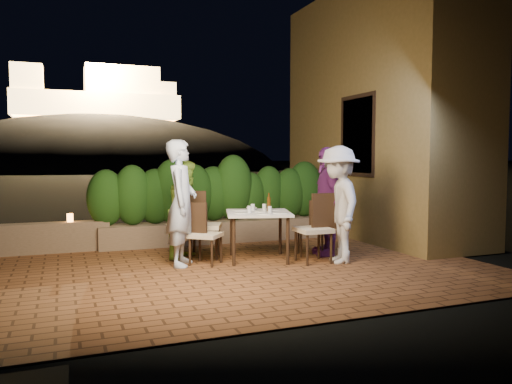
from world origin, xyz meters
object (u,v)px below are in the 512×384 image
diner_blue (182,203)px  diner_green (187,209)px  beer_bottle (269,202)px  chair_left_front (206,234)px  dining_table (258,236)px  chair_right_back (310,228)px  parapet_lamp (70,218)px  bowl (252,209)px  chair_left_back (205,224)px  diner_purple (327,201)px  diner_white (338,204)px  chair_right_front (313,228)px

diner_blue → diner_green: diner_blue is taller
beer_bottle → chair_left_front: 1.12m
dining_table → chair_right_back: (0.92, 0.03, 0.07)m
diner_green → parapet_lamp: diner_green is taller
dining_table → parapet_lamp: bearing=146.2°
beer_bottle → bowl: bearing=121.7°
chair_left_back → diner_purple: diner_purple is taller
diner_white → dining_table: bearing=-107.2°
chair_left_back → diner_white: (1.78, -1.07, 0.35)m
bowl → diner_blue: bearing=-168.2°
chair_left_back → chair_right_front: chair_left_back is taller
diner_green → diner_purple: (2.18, -0.59, 0.11)m
chair_right_back → parapet_lamp: chair_right_back is taller
dining_table → beer_bottle: beer_bottle is taller
diner_purple → dining_table: bearing=-79.8°
dining_table → diner_blue: size_ratio=0.52×
bowl → chair_left_back: (-0.73, 0.17, -0.24)m
dining_table → chair_left_back: chair_left_back is taller
chair_right_back → diner_blue: diner_blue is taller
chair_right_front → chair_right_back: size_ratio=1.17×
diner_white → diner_purple: bearing=-179.4°
bowl → diner_green: bearing=165.4°
dining_table → diner_green: bearing=150.9°
beer_bottle → chair_left_front: size_ratio=0.31×
parapet_lamp → chair_left_back: bearing=-34.4°
diner_purple → chair_left_back: bearing=-92.7°
bowl → chair_left_back: bearing=167.1°
chair_left_front → chair_right_front: chair_right_front is taller
chair_left_back → diner_blue: (-0.47, -0.42, 0.39)m
dining_table → parapet_lamp: dining_table is taller
dining_table → diner_green: size_ratio=0.62×
chair_right_back → diner_green: 2.01m
diner_purple → diner_green: bearing=-93.3°
beer_bottle → diner_blue: 1.37m
chair_left_front → bowl: bearing=60.0°
dining_table → diner_white: diner_white is taller
chair_right_front → diner_white: bearing=159.0°
bowl → chair_left_front: chair_left_front is taller
beer_bottle → chair_right_front: 0.81m
bowl → chair_right_front: size_ratio=0.16×
chair_right_front → parapet_lamp: bearing=-33.2°
beer_bottle → chair_left_back: chair_left_back is taller
diner_green → diner_white: diner_white is taller
chair_left_back → diner_white: diner_white is taller
chair_left_back → diner_blue: bearing=-115.6°
bowl → beer_bottle: bearing=-58.3°
chair_left_back → parapet_lamp: 2.40m
diner_purple → bowl: bearing=-93.7°
beer_bottle → chair_left_front: beer_bottle is taller
chair_right_back → parapet_lamp: size_ratio=6.40×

